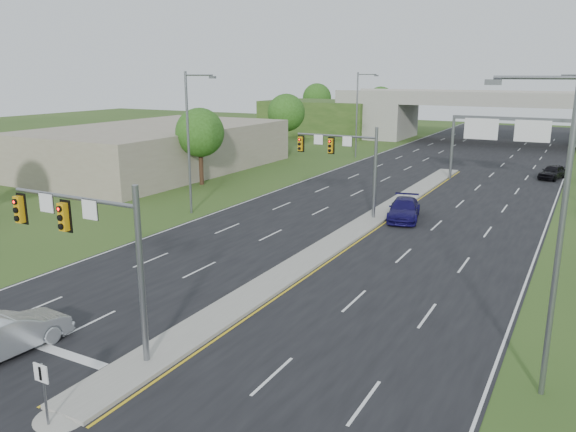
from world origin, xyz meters
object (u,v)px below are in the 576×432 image
at_px(signal_mast_near, 93,238).
at_px(sign_gantry, 509,132).
at_px(overpass, 495,121).
at_px(car_far_c, 553,172).
at_px(car_silver, 7,334).
at_px(keep_right_sign, 43,384).
at_px(signal_mast_far, 347,156).
at_px(car_far_b, 404,209).

xyz_separation_m(signal_mast_near, sign_gantry, (8.95, 44.99, 0.51)).
height_order(overpass, car_far_c, overpass).
relative_size(overpass, car_silver, 16.13).
bearing_deg(car_silver, keep_right_sign, 159.03).
distance_m(signal_mast_near, car_far_c, 51.93).
distance_m(signal_mast_far, car_far_c, 28.55).
height_order(signal_mast_far, car_silver, signal_mast_far).
height_order(sign_gantry, car_far_c, sign_gantry).
relative_size(sign_gantry, car_silver, 2.34).
bearing_deg(car_far_c, overpass, 125.77).
distance_m(sign_gantry, car_far_c, 7.91).
bearing_deg(sign_gantry, overpass, 100.79).
bearing_deg(car_far_b, car_far_c, 57.54).
bearing_deg(car_far_c, signal_mast_far, -101.25).
xyz_separation_m(keep_right_sign, car_far_c, (10.72, 54.58, -0.74)).
xyz_separation_m(sign_gantry, car_far_b, (-4.65, -18.83, -4.43)).
distance_m(sign_gantry, car_silver, 48.63).
height_order(keep_right_sign, sign_gantry, sign_gantry).
distance_m(signal_mast_far, keep_right_sign, 29.71).
height_order(overpass, car_far_b, overpass).
relative_size(car_silver, car_far_b, 0.91).
bearing_deg(signal_mast_near, keep_right_sign, -63.06).
xyz_separation_m(overpass, car_silver, (-5.39, -81.98, -2.72)).
distance_m(keep_right_sign, car_far_b, 30.69).
bearing_deg(keep_right_sign, overpass, 90.00).
bearing_deg(signal_mast_near, car_silver, -148.55).
bearing_deg(overpass, car_far_c, -70.31).
bearing_deg(sign_gantry, car_far_b, -103.86).
distance_m(car_silver, car_far_b, 29.04).
relative_size(sign_gantry, overpass, 0.14).
xyz_separation_m(overpass, car_far_b, (2.04, -53.91, -2.75)).
relative_size(signal_mast_near, car_far_b, 1.29).
bearing_deg(keep_right_sign, sign_gantry, 82.30).
distance_m(keep_right_sign, car_silver, 6.00).
xyz_separation_m(sign_gantry, car_silver, (-12.07, -46.90, -4.40)).
relative_size(keep_right_sign, car_far_b, 0.41).
distance_m(signal_mast_near, keep_right_sign, 5.94).
distance_m(sign_gantry, car_far_b, 19.90).
height_order(overpass, car_silver, overpass).
distance_m(signal_mast_near, signal_mast_far, 25.00).
xyz_separation_m(signal_mast_far, overpass, (2.26, 55.07, -1.17)).
bearing_deg(signal_mast_near, sign_gantry, 78.75).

